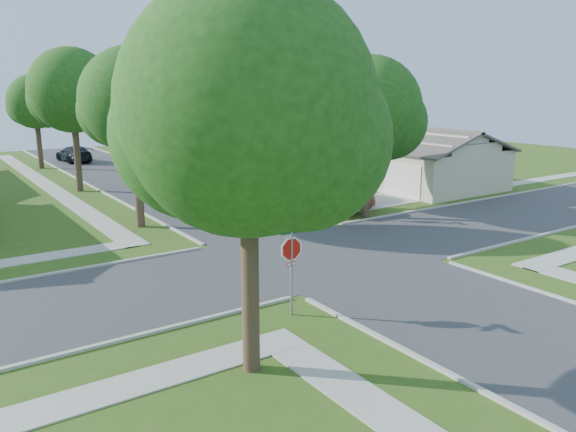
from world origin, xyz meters
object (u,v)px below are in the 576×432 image
Objects in this scene: house_ne_near at (403,163)px; car_driveway at (350,202)px; stop_sign_sw at (291,253)px; car_curb_east at (176,177)px; stop_sign_ne at (337,182)px; tree_w_near at (135,105)px; tree_w_mid at (73,94)px; tree_e_mid at (203,97)px; house_ne_far at (272,143)px; tree_e_far at (143,97)px; tree_sw_corner at (250,120)px; car_curb_west at (74,154)px; tree_w_far at (36,104)px; tree_ne_corner at (369,114)px; tree_e_near at (293,110)px.

house_ne_near is 11.18m from car_driveway.
stop_sign_sw is 0.62× the size of car_curb_east.
stop_sign_ne is 0.22× the size of house_ne_near.
tree_w_near reaches higher than car_driveway.
tree_e_mid is at bearing -0.00° from tree_w_mid.
tree_w_near is 0.94× the size of tree_w_mid.
tree_e_mid is (9.46, 25.71, 4.22)m from stop_sign_sw.
tree_e_mid is 14.58m from house_ne_far.
tree_e_mid is 1.06× the size of tree_e_far.
tree_e_far is 42.77m from tree_sw_corner.
car_curb_east is (-3.56, -2.71, -5.43)m from tree_e_mid.
house_ne_far reaches higher than car_curb_west.
stop_sign_sw is at bearing 80.11° from car_curb_west.
tree_e_mid reaches higher than tree_e_far.
car_driveway is (-9.69, -5.50, -0.87)m from house_ne_near.
house_ne_far is at bearing -44.52° from car_driveway.
tree_sw_corner is 29.92m from house_ne_near.
house_ne_near reaches higher than stop_sign_ne.
tree_e_mid is 1.15× the size of tree_w_far.
tree_w_near is 12.02m from tree_ne_corner.
car_driveway is at bearing 98.31° from car_curb_west.
tree_e_far is 1.81× the size of car_curb_east.
house_ne_far is 2.61× the size of car_curb_west.
tree_w_mid is 19.86m from car_driveway.
stop_sign_ne is at bearing 45.00° from stop_sign_sw.
car_curb_east is (-14.79, -10.70, -0.69)m from house_ne_far.
tree_w_far is 1.67× the size of car_curb_east.
tree_e_far is (0.00, 25.00, 0.34)m from tree_e_near.
house_ne_far reaches higher than stop_sign_ne.
tree_w_near reaches higher than tree_e_far.
tree_e_far is at bearing 75.18° from car_curb_east.
tree_e_mid is 0.68× the size of house_ne_far.
tree_e_mid is 0.96× the size of tree_w_mid.
tree_e_mid is 15.77m from house_ne_near.
tree_w_near is at bearing -110.60° from tree_e_far.
tree_w_far is 30.92m from car_driveway.
tree_e_far reaches higher than stop_sign_sw.
tree_w_mid reaches higher than tree_w_far.
stop_sign_sw is 0.77× the size of car_driveway.
stop_sign_ne is 0.36× the size of tree_e_near.
stop_sign_ne is 14.10m from car_curb_east.
car_curb_east is (-5.10, 12.80, 0.18)m from car_driveway.
stop_sign_ne is 17.38m from tree_sw_corner.
tree_e_mid reaches higher than tree_w_far.
tree_e_near is 0.87× the size of tree_sw_corner.
car_curb_east is (5.84, -2.71, -5.67)m from tree_w_mid.
tree_w_far is at bearing 90.05° from tree_w_mid.
tree_w_near reaches higher than tree_e_near.
house_ne_far is at bearing 90.00° from house_ne_near.
house_ne_far is at bearing 58.45° from stop_sign_sw.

